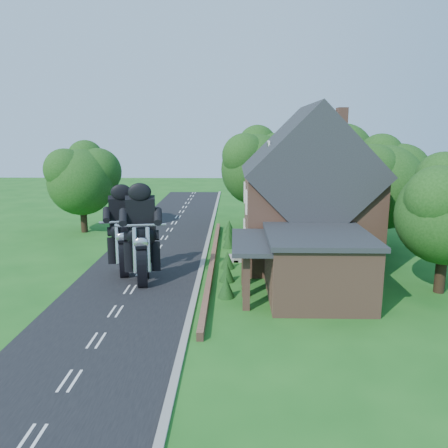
{
  "coord_description": "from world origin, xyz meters",
  "views": [
    {
      "loc": [
        5.67,
        -22.57,
        8.46
      ],
      "look_at": [
        5.07,
        4.35,
        2.8
      ],
      "focal_mm": 35.0,
      "sensor_mm": 36.0,
      "label": 1
    }
  ],
  "objects_px": {
    "motorcycle_follow": "(125,261)",
    "motorcycle_lead": "(143,269)",
    "house": "(307,196)",
    "garden_wall": "(213,261)",
    "annex": "(314,264)"
  },
  "relations": [
    {
      "from": "house",
      "to": "motorcycle_lead",
      "type": "height_order",
      "value": "house"
    },
    {
      "from": "house",
      "to": "motorcycle_follow",
      "type": "height_order",
      "value": "house"
    },
    {
      "from": "annex",
      "to": "motorcycle_follow",
      "type": "relative_size",
      "value": 3.97
    },
    {
      "from": "garden_wall",
      "to": "annex",
      "type": "height_order",
      "value": "annex"
    },
    {
      "from": "garden_wall",
      "to": "motorcycle_lead",
      "type": "xyz_separation_m",
      "value": [
        -3.77,
        -3.95,
        0.67
      ]
    },
    {
      "from": "garden_wall",
      "to": "annex",
      "type": "bearing_deg",
      "value": -46.16
    },
    {
      "from": "house",
      "to": "annex",
      "type": "distance_m",
      "value": 7.3
    },
    {
      "from": "motorcycle_lead",
      "to": "motorcycle_follow",
      "type": "distance_m",
      "value": 2.21
    },
    {
      "from": "motorcycle_follow",
      "to": "motorcycle_lead",
      "type": "bearing_deg",
      "value": 119.57
    },
    {
      "from": "garden_wall",
      "to": "annex",
      "type": "relative_size",
      "value": 3.12
    },
    {
      "from": "garden_wall",
      "to": "motorcycle_lead",
      "type": "relative_size",
      "value": 11.83
    },
    {
      "from": "motorcycle_follow",
      "to": "garden_wall",
      "type": "bearing_deg",
      "value": -168.14
    },
    {
      "from": "motorcycle_follow",
      "to": "house",
      "type": "bearing_deg",
      "value": -175.74
    },
    {
      "from": "garden_wall",
      "to": "motorcycle_follow",
      "type": "bearing_deg",
      "value": -156.31
    },
    {
      "from": "garden_wall",
      "to": "motorcycle_follow",
      "type": "distance_m",
      "value": 5.75
    }
  ]
}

